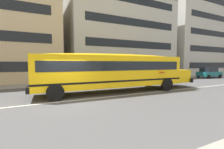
% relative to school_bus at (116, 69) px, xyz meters
% --- Properties ---
extents(ground_plane, '(400.00, 400.00, 0.00)m').
position_rel_school_bus_xyz_m(ground_plane, '(-4.03, -1.51, -1.80)').
color(ground_plane, '#4C4C4F').
extents(sidewalk_far, '(120.00, 3.00, 0.01)m').
position_rel_school_bus_xyz_m(sidewalk_far, '(-4.03, 6.75, -1.79)').
color(sidewalk_far, gray).
rests_on(sidewalk_far, ground_plane).
extents(lane_centreline, '(110.00, 0.16, 0.01)m').
position_rel_school_bus_xyz_m(lane_centreline, '(-4.03, -1.51, -1.79)').
color(lane_centreline, silver).
rests_on(lane_centreline, ground_plane).
extents(school_bus, '(13.61, 3.50, 3.03)m').
position_rel_school_bus_xyz_m(school_bus, '(0.00, 0.00, 0.00)').
color(school_bus, yellow).
rests_on(school_bus, ground_plane).
extents(parked_car_black_end_of_row, '(3.99, 2.06, 1.64)m').
position_rel_school_bus_xyz_m(parked_car_black_end_of_row, '(9.48, 4.01, -0.95)').
color(parked_car_black_end_of_row, black).
rests_on(parked_car_black_end_of_row, ground_plane).
extents(parked_car_teal_past_driveway, '(3.99, 2.05, 1.64)m').
position_rel_school_bus_xyz_m(parked_car_teal_past_driveway, '(18.57, 3.99, -0.95)').
color(parked_car_teal_past_driveway, '#195B66').
rests_on(parked_car_teal_past_driveway, ground_plane).
extents(apartment_block_far_centre, '(17.71, 12.73, 13.30)m').
position_rel_school_bus_xyz_m(apartment_block_far_centre, '(7.29, 14.59, 4.85)').
color(apartment_block_far_centre, '#B7B7B2').
rests_on(apartment_block_far_centre, ground_plane).
extents(apartment_block_far_right, '(18.99, 13.65, 19.70)m').
position_rel_school_bus_xyz_m(apartment_block_far_right, '(27.55, 15.05, 8.05)').
color(apartment_block_far_right, '#B7B7B2').
rests_on(apartment_block_far_right, ground_plane).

